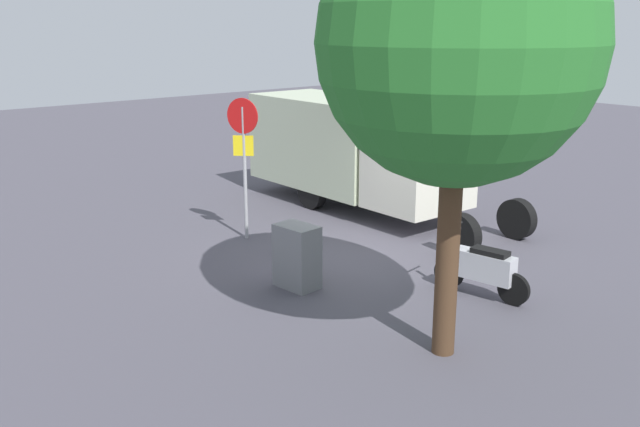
{
  "coord_description": "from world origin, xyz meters",
  "views": [
    {
      "loc": [
        -9.76,
        9.19,
        4.68
      ],
      "look_at": [
        0.43,
        0.45,
        0.94
      ],
      "focal_mm": 39.06,
      "sensor_mm": 36.0,
      "label": 1
    }
  ],
  "objects_px": {
    "box_truck_near": "(355,148)",
    "stop_sign": "(244,146)",
    "street_tree": "(459,44)",
    "motorcycle": "(483,268)",
    "utility_cabinet": "(297,256)",
    "bike_rack_hoop": "(287,257)"
  },
  "relations": [
    {
      "from": "motorcycle",
      "to": "street_tree",
      "type": "distance_m",
      "value": 4.52
    },
    {
      "from": "box_truck_near",
      "to": "street_tree",
      "type": "xyz_separation_m",
      "value": [
        -6.8,
        4.66,
        2.82
      ]
    },
    {
      "from": "stop_sign",
      "to": "street_tree",
      "type": "bearing_deg",
      "value": 171.3
    },
    {
      "from": "box_truck_near",
      "to": "utility_cabinet",
      "type": "height_order",
      "value": "box_truck_near"
    },
    {
      "from": "motorcycle",
      "to": "street_tree",
      "type": "relative_size",
      "value": 0.29
    },
    {
      "from": "motorcycle",
      "to": "utility_cabinet",
      "type": "relative_size",
      "value": 1.55
    },
    {
      "from": "motorcycle",
      "to": "stop_sign",
      "type": "bearing_deg",
      "value": 3.16
    },
    {
      "from": "motorcycle",
      "to": "bike_rack_hoop",
      "type": "distance_m",
      "value": 4.13
    },
    {
      "from": "box_truck_near",
      "to": "bike_rack_hoop",
      "type": "distance_m",
      "value": 4.52
    },
    {
      "from": "box_truck_near",
      "to": "street_tree",
      "type": "distance_m",
      "value": 8.72
    },
    {
      "from": "box_truck_near",
      "to": "stop_sign",
      "type": "relative_size",
      "value": 2.56
    },
    {
      "from": "utility_cabinet",
      "to": "bike_rack_hoop",
      "type": "distance_m",
      "value": 1.79
    },
    {
      "from": "motorcycle",
      "to": "bike_rack_hoop",
      "type": "xyz_separation_m",
      "value": [
        3.9,
        1.27,
        -0.52
      ]
    },
    {
      "from": "stop_sign",
      "to": "street_tree",
      "type": "height_order",
      "value": "street_tree"
    },
    {
      "from": "motorcycle",
      "to": "bike_rack_hoop",
      "type": "bearing_deg",
      "value": 9.02
    },
    {
      "from": "stop_sign",
      "to": "bike_rack_hoop",
      "type": "relative_size",
      "value": 3.65
    },
    {
      "from": "street_tree",
      "to": "bike_rack_hoop",
      "type": "bearing_deg",
      "value": -10.52
    },
    {
      "from": "motorcycle",
      "to": "street_tree",
      "type": "bearing_deg",
      "value": 104.24
    },
    {
      "from": "bike_rack_hoop",
      "to": "box_truck_near",
      "type": "bearing_deg",
      "value": -62.39
    },
    {
      "from": "street_tree",
      "to": "utility_cabinet",
      "type": "bearing_deg",
      "value": -0.06
    },
    {
      "from": "stop_sign",
      "to": "motorcycle",
      "type": "bearing_deg",
      "value": -167.76
    },
    {
      "from": "box_truck_near",
      "to": "utility_cabinet",
      "type": "distance_m",
      "value": 5.85
    }
  ]
}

